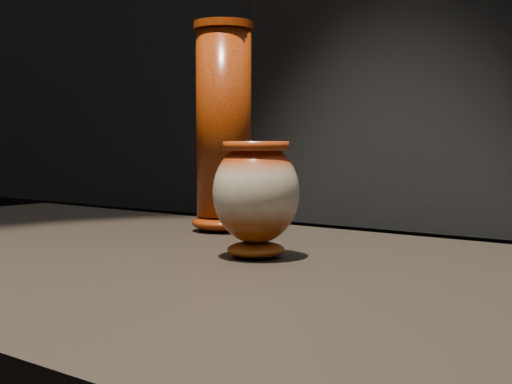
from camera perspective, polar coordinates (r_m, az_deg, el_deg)
main_vase at (r=0.96m, az=0.00°, el=-0.17°), size 0.15×0.15×0.16m
tall_vase at (r=1.25m, az=-2.59°, el=4.92°), size 0.15×0.15×0.36m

